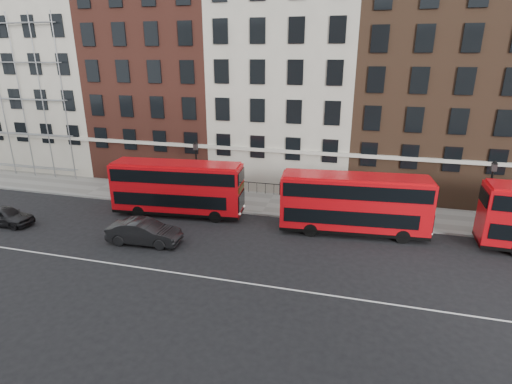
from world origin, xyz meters
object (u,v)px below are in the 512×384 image
(car_front, at_px, (144,232))
(car_rear, at_px, (5,216))
(bus_c, at_px, (354,203))
(bus_b, at_px, (177,187))

(car_front, bearing_deg, car_rear, 85.59)
(bus_c, xyz_separation_m, car_front, (-13.59, -5.32, -1.50))
(bus_c, relative_size, car_front, 2.11)
(bus_c, bearing_deg, bus_b, 174.99)
(car_rear, distance_m, car_front, 11.73)
(bus_b, distance_m, car_rear, 12.93)
(car_rear, bearing_deg, bus_b, -66.63)
(bus_b, relative_size, car_front, 2.11)
(bus_c, xyz_separation_m, car_rear, (-25.31, -5.23, -1.60))
(bus_c, bearing_deg, car_front, -163.61)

